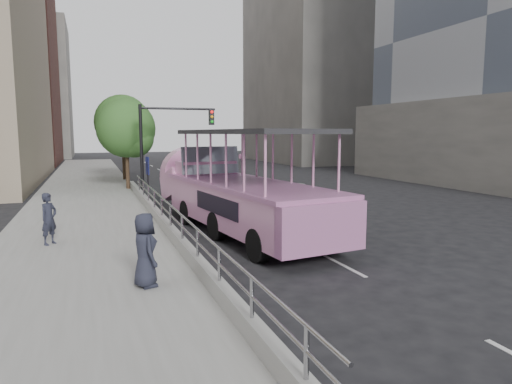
{
  "coord_description": "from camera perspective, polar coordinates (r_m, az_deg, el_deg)",
  "views": [
    {
      "loc": [
        -5.5,
        -12.74,
        3.66
      ],
      "look_at": [
        -0.08,
        2.18,
        1.61
      ],
      "focal_mm": 32.0,
      "sensor_mm": 36.0,
      "label": 1
    }
  ],
  "objects": [
    {
      "name": "traffic_signal",
      "position": [
        25.52,
        -11.5,
        6.84
      ],
      "size": [
        4.2,
        0.32,
        5.2
      ],
      "color": "black",
      "rests_on": "ground"
    },
    {
      "name": "street_tree_far",
      "position": [
        34.75,
        -16.17,
        8.12
      ],
      "size": [
        3.97,
        3.97,
        6.45
      ],
      "color": "#372719",
      "rests_on": "ground"
    },
    {
      "name": "guardrail",
      "position": [
        15.14,
        -10.66,
        -2.35
      ],
      "size": [
        0.07,
        22.0,
        0.71
      ],
      "color": "#9C9CA1",
      "rests_on": "kerb_wall"
    },
    {
      "name": "ground",
      "position": [
        14.35,
        3.3,
        -7.44
      ],
      "size": [
        160.0,
        160.0,
        0.0
      ],
      "primitive_type": "plane",
      "color": "black"
    },
    {
      "name": "parking_sign",
      "position": [
        22.08,
        -13.38,
        1.87
      ],
      "size": [
        0.1,
        0.58,
        2.57
      ],
      "color": "black",
      "rests_on": "ground"
    },
    {
      "name": "sidewalk",
      "position": [
        23.01,
        -20.36,
        -1.89
      ],
      "size": [
        5.5,
        80.0,
        0.3
      ],
      "primitive_type": "cube",
      "color": "#989792",
      "rests_on": "ground"
    },
    {
      "name": "car",
      "position": [
        19.81,
        4.63,
        -1.02
      ],
      "size": [
        3.49,
        4.98,
        1.57
      ],
      "primitive_type": "imported",
      "rotation": [
        0.0,
        0.0,
        -0.39
      ],
      "color": "silver",
      "rests_on": "ground"
    },
    {
      "name": "pedestrian_near",
      "position": [
        15.18,
        -24.47,
        -3.06
      ],
      "size": [
        0.66,
        0.69,
        1.58
      ],
      "primitive_type": "imported",
      "rotation": [
        0.0,
        0.0,
        0.87
      ],
      "color": "#212331",
      "rests_on": "sidewalk"
    },
    {
      "name": "pedestrian_far",
      "position": [
        10.34,
        -13.72,
        -7.07
      ],
      "size": [
        0.69,
        0.9,
        1.64
      ],
      "primitive_type": "imported",
      "rotation": [
        0.0,
        0.0,
        1.8
      ],
      "color": "#212331",
      "rests_on": "sidewalk"
    },
    {
      "name": "duck_boat",
      "position": [
        17.28,
        -2.88,
        -0.16
      ],
      "size": [
        4.2,
        11.66,
        3.79
      ],
      "color": "black",
      "rests_on": "ground"
    },
    {
      "name": "kerb_wall",
      "position": [
        15.26,
        -10.6,
        -4.8
      ],
      "size": [
        0.24,
        30.0,
        0.36
      ],
      "primitive_type": "cube",
      "color": "#A3A39E",
      "rests_on": "sidewalk"
    },
    {
      "name": "midrise_stone_a",
      "position": [
        64.35,
        10.29,
        18.28
      ],
      "size": [
        20.0,
        20.0,
        32.0
      ],
      "primitive_type": "cube",
      "color": "gray",
      "rests_on": "ground"
    },
    {
      "name": "midrise_stone_b",
      "position": [
        77.71,
        -28.24,
        11.16
      ],
      "size": [
        16.0,
        14.0,
        20.0
      ],
      "primitive_type": "cube",
      "color": "gray",
      "rests_on": "ground"
    },
    {
      "name": "street_tree_near",
      "position": [
        28.75,
        -15.72,
        7.39
      ],
      "size": [
        3.52,
        3.52,
        5.72
      ],
      "color": "#372719",
      "rests_on": "ground"
    }
  ]
}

